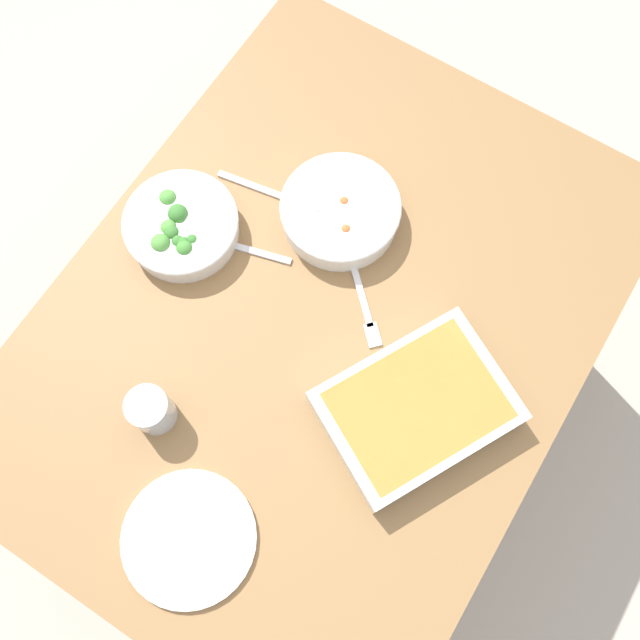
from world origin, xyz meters
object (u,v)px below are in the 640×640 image
(drink_cup, at_px, (152,411))
(spoon_by_stew, at_px, (273,193))
(stew_bowl, at_px, (340,211))
(spoon_by_broccoli, at_px, (233,245))
(side_plate, at_px, (189,538))
(fork_on_table, at_px, (365,308))
(baking_dish, at_px, (416,408))
(broccoli_bowl, at_px, (181,226))

(drink_cup, bearing_deg, spoon_by_stew, -172.09)
(stew_bowl, relative_size, spoon_by_broccoli, 1.28)
(stew_bowl, height_order, drink_cup, drink_cup)
(spoon_by_stew, bearing_deg, side_plate, 21.07)
(side_plate, bearing_deg, fork_on_table, 175.66)
(drink_cup, bearing_deg, spoon_by_broccoli, -168.44)
(stew_bowl, relative_size, baking_dish, 0.60)
(baking_dish, bearing_deg, spoon_by_broccoli, -101.65)
(spoon_by_stew, bearing_deg, drink_cup, 7.91)
(broccoli_bowl, bearing_deg, drink_cup, 27.70)
(broccoli_bowl, relative_size, fork_on_table, 1.51)
(side_plate, bearing_deg, drink_cup, -129.30)
(stew_bowl, relative_size, side_plate, 1.01)
(spoon_by_broccoli, relative_size, fork_on_table, 1.24)
(spoon_by_broccoli, bearing_deg, broccoli_bowl, -74.06)
(stew_bowl, xyz_separation_m, spoon_by_broccoli, (0.15, -0.14, -0.03))
(broccoli_bowl, xyz_separation_m, spoon_by_stew, (-0.16, 0.10, -0.03))
(spoon_by_broccoli, height_order, fork_on_table, spoon_by_broccoli)
(side_plate, bearing_deg, spoon_by_broccoli, -153.42)
(side_plate, xyz_separation_m, spoon_by_stew, (-0.59, -0.23, -0.00))
(spoon_by_stew, height_order, spoon_by_broccoli, same)
(baking_dish, relative_size, fork_on_table, 2.63)
(spoon_by_stew, bearing_deg, stew_bowl, 99.68)
(baking_dish, bearing_deg, fork_on_table, -124.61)
(baking_dish, xyz_separation_m, spoon_by_stew, (-0.22, -0.43, -0.03))
(broccoli_bowl, bearing_deg, fork_on_table, 98.15)
(broccoli_bowl, xyz_separation_m, side_plate, (0.44, 0.32, -0.02))
(stew_bowl, height_order, broccoli_bowl, broccoli_bowl)
(baking_dish, distance_m, spoon_by_broccoli, 0.45)
(baking_dish, height_order, fork_on_table, baking_dish)
(drink_cup, relative_size, fork_on_table, 0.61)
(side_plate, bearing_deg, broccoli_bowl, -143.50)
(broccoli_bowl, distance_m, spoon_by_broccoli, 0.10)
(spoon_by_stew, distance_m, spoon_by_broccoli, 0.13)
(spoon_by_stew, height_order, fork_on_table, spoon_by_stew)
(spoon_by_stew, bearing_deg, baking_dish, 63.17)
(stew_bowl, xyz_separation_m, spoon_by_stew, (0.02, -0.13, -0.03))
(stew_bowl, distance_m, side_plate, 0.63)
(drink_cup, bearing_deg, broccoli_bowl, -152.30)
(broccoli_bowl, xyz_separation_m, baking_dish, (0.06, 0.53, 0.00))
(stew_bowl, height_order, side_plate, stew_bowl)
(baking_dish, xyz_separation_m, drink_cup, (0.24, -0.37, 0.00))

